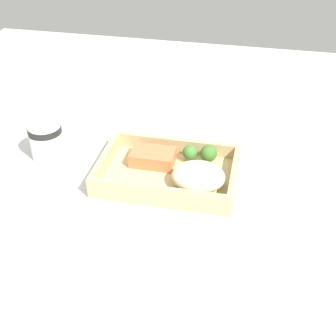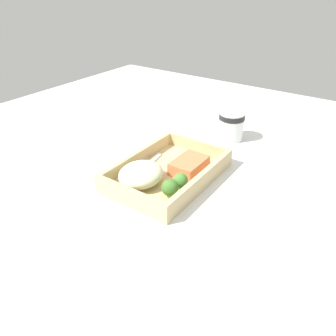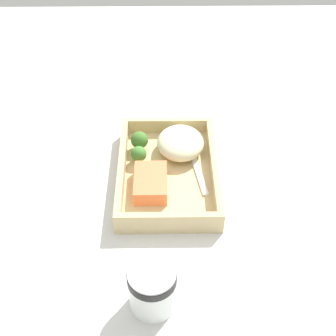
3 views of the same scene
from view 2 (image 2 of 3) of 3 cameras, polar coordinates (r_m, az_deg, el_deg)
ground_plane at (r=77.48cm, az=-0.00°, el=-2.35°), size 160.00×160.00×2.00cm
takeout_tray at (r=76.61cm, az=-0.00°, el=-1.35°), size 28.08×19.00×1.20cm
tray_rim at (r=75.48cm, az=-0.00°, el=0.05°), size 28.08×19.00×3.16cm
salmon_fillet at (r=76.88cm, az=3.71°, el=0.49°), size 9.17×6.15×2.90cm
mashed_potatoes at (r=71.97cm, az=-4.73°, el=-1.09°), size 10.59×9.41×4.53cm
broccoli_floret_1 at (r=67.15cm, az=0.35°, el=-3.52°), size 3.56×3.56×4.18cm
broccoli_floret_2 at (r=70.07cm, az=2.23°, el=-2.20°), size 3.13×3.13×3.67cm
fork at (r=76.99cm, az=-4.61°, el=-0.57°), size 15.85×4.29×0.44cm
paper_cup at (r=95.30cm, az=10.95°, el=7.45°), size 7.26×7.26×8.04cm
receipt_slip at (r=63.99cm, az=15.56°, el=-10.72°), size 11.04×15.80×0.24cm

